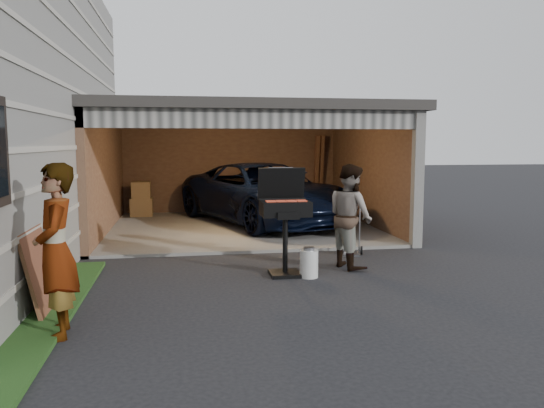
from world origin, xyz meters
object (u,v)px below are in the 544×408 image
at_px(hand_truck, 352,245).
at_px(plywood_panel, 40,272).
at_px(bbq_grill, 285,212).
at_px(minivan, 264,196).
at_px(propane_tank, 309,264).
at_px(man, 350,216).
at_px(woman, 56,251).

bearing_deg(hand_truck, plywood_panel, -132.27).
height_order(bbq_grill, hand_truck, bbq_grill).
distance_m(minivan, plywood_panel, 7.45).
height_order(minivan, propane_tank, minivan).
height_order(man, plywood_panel, man).
relative_size(man, propane_tank, 4.06).
relative_size(minivan, plywood_panel, 5.13).
bearing_deg(plywood_panel, propane_tank, 17.70).
distance_m(minivan, propane_tank, 5.30).
xyz_separation_m(woman, bbq_grill, (2.91, 2.21, 0.06)).
height_order(man, propane_tank, man).
bearing_deg(hand_truck, minivan, 124.90).
xyz_separation_m(propane_tank, plywood_panel, (-3.64, -1.16, 0.31)).
distance_m(woman, man, 4.82).
bearing_deg(propane_tank, minivan, 88.91).
bearing_deg(plywood_panel, man, 20.92).
distance_m(propane_tank, hand_truck, 1.89).
xyz_separation_m(minivan, hand_truck, (1.08, -3.79, -0.57)).
height_order(minivan, woman, woman).
height_order(propane_tank, plywood_panel, plywood_panel).
height_order(man, bbq_grill, man).
xyz_separation_m(minivan, woman, (-3.36, -7.27, 0.18)).
xyz_separation_m(man, bbq_grill, (-1.18, -0.33, 0.13)).
bearing_deg(bbq_grill, man, 15.67).
xyz_separation_m(bbq_grill, plywood_panel, (-3.30, -1.38, -0.47)).
height_order(bbq_grill, propane_tank, bbq_grill).
relative_size(minivan, propane_tank, 12.73).
relative_size(woman, propane_tank, 4.39).
height_order(woman, propane_tank, woman).
height_order(bbq_grill, plywood_panel, bbq_grill).
xyz_separation_m(minivan, propane_tank, (-0.10, -5.27, -0.54)).
relative_size(minivan, hand_truck, 5.61).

